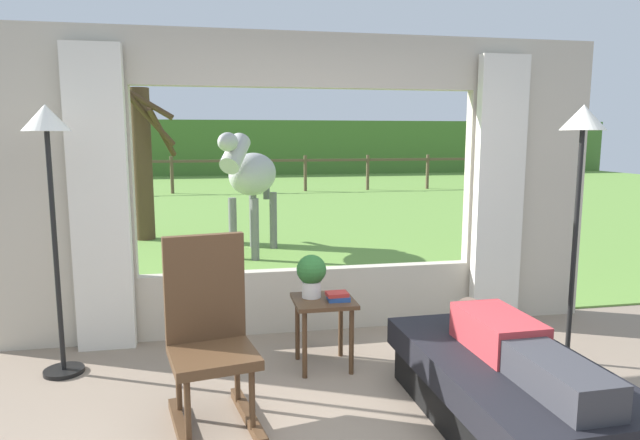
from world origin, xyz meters
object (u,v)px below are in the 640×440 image
Objects in this scene: floor_lamp_right at (581,157)px; reclining_person at (515,345)px; recliner_sofa at (508,391)px; rocking_chair at (209,333)px; book_stack at (338,296)px; pasture_tree at (141,157)px; horse at (251,175)px; potted_plant at (311,273)px; side_table at (324,311)px; floor_lamp_left at (49,159)px.

reclining_person is at bearing -138.47° from floor_lamp_right.
recliner_sofa is 0.89× the size of floor_lamp_right.
rocking_chair reaches higher than book_stack.
pasture_tree is at bearing 111.60° from recliner_sofa.
horse is (0.58, 4.65, 0.61)m from rocking_chair.
book_stack is (-0.80, 1.00, 0.33)m from recliner_sofa.
recliner_sofa is at bearing -48.97° from potted_plant.
rocking_chair is 3.50× the size of potted_plant.
side_table is at bearing 27.11° from rocking_chair.
pasture_tree reaches higher than side_table.
recliner_sofa is at bearing 126.09° from horse.
horse is 0.63× the size of pasture_tree.
pasture_tree reaches higher than reclining_person.
recliner_sofa is at bearing -24.53° from rocking_chair.
potted_plant is at bearing 143.13° from side_table.
horse is (-0.24, 4.01, 0.73)m from side_table.
floor_lamp_left is at bearing 172.10° from floor_lamp_right.
potted_plant is at bearing 32.55° from rocking_chair.
potted_plant is at bearing 129.68° from recliner_sofa.
floor_lamp_right is at bearing -2.94° from rocking_chair.
floor_lamp_left is at bearing -89.80° from pasture_tree.
floor_lamp_right is at bearing -7.06° from book_stack.
recliner_sofa is at bearing -49.84° from side_table.
floor_lamp_left is at bearing 90.01° from horse.
reclining_person is 2.76× the size of side_table.
floor_lamp_right is at bearing -9.85° from potted_plant.
horse is 2.25m from pasture_tree.
pasture_tree is (-0.02, 5.28, -0.18)m from floor_lamp_left.
rocking_chair is 0.40× the size of pasture_tree.
side_table is (0.82, 0.64, -0.12)m from rocking_chair.
floor_lamp_right is (0.94, 0.83, 1.03)m from reclining_person.
floor_lamp_left is 5.28m from pasture_tree.
floor_lamp_right is 6.89m from pasture_tree.
horse reaches higher than book_stack.
book_stack is at bearing 172.94° from floor_lamp_right.
book_stack is 4.12m from horse.
floor_lamp_right reaches higher than horse.
potted_plant is 2.12m from floor_lamp_right.
rocking_chair is at bearing -39.85° from floor_lamp_left.
book_stack is 2.23m from floor_lamp_left.
floor_lamp_right is at bearing 40.17° from reclining_person.
rocking_chair reaches higher than potted_plant.
reclining_person is at bearing -91.36° from recliner_sofa.
book_stack is 0.09× the size of floor_lamp_right.
recliner_sofa is at bearing -140.23° from floor_lamp_right.
floor_lamp_right is (0.94, 0.78, 1.34)m from recliner_sofa.
floor_lamp_left is at bearing 129.37° from rocking_chair.
side_table is 2.17m from floor_lamp_right.
rocking_chair is at bearing 163.33° from reclining_person.
rocking_chair is at bearing -80.11° from pasture_tree.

